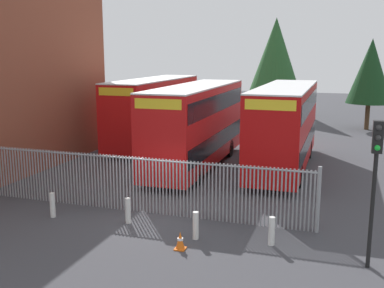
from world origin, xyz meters
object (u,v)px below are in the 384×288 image
at_px(bollard_near_left, 53,205).
at_px(bollard_center_front, 128,211).
at_px(double_decker_bus_behind_fence_left, 197,123).
at_px(bollard_far_right, 272,231).
at_px(double_decker_bus_behind_fence_right, 154,109).
at_px(bollard_near_right, 196,226).
at_px(double_decker_bus_near_gate, 285,124).
at_px(traffic_light_kerbside, 375,168).
at_px(traffic_cone_by_gate, 180,241).

distance_m(bollard_near_left, bollard_center_front, 3.00).
distance_m(double_decker_bus_behind_fence_left, bollard_far_right, 10.83).
bearing_deg(double_decker_bus_behind_fence_right, bollard_near_right, -62.46).
bearing_deg(bollard_far_right, double_decker_bus_behind_fence_right, 125.32).
bearing_deg(bollard_near_right, bollard_near_left, 177.00).
relative_size(double_decker_bus_behind_fence_left, bollard_near_right, 11.38).
height_order(bollard_center_front, bollard_far_right, same).
bearing_deg(bollard_near_left, double_decker_bus_near_gate, 54.46).
distance_m(bollard_near_left, bollard_near_right, 5.78).
height_order(double_decker_bus_behind_fence_left, bollard_center_front, double_decker_bus_behind_fence_left).
xyz_separation_m(bollard_center_front, bollard_far_right, (5.26, -0.31, 0.00)).
relative_size(double_decker_bus_near_gate, double_decker_bus_behind_fence_left, 1.00).
height_order(double_decker_bus_near_gate, bollard_near_left, double_decker_bus_near_gate).
height_order(double_decker_bus_near_gate, bollard_far_right, double_decker_bus_near_gate).
height_order(double_decker_bus_behind_fence_right, bollard_near_left, double_decker_bus_behind_fence_right).
height_order(double_decker_bus_behind_fence_right, traffic_light_kerbside, double_decker_bus_behind_fence_right).
xyz_separation_m(double_decker_bus_behind_fence_left, traffic_light_kerbside, (8.35, -9.86, 0.56)).
height_order(traffic_cone_by_gate, traffic_light_kerbside, traffic_light_kerbside).
xyz_separation_m(double_decker_bus_near_gate, double_decker_bus_behind_fence_right, (-9.07, 3.83, 0.00)).
height_order(bollard_far_right, traffic_light_kerbside, traffic_light_kerbside).
xyz_separation_m(double_decker_bus_behind_fence_left, bollard_center_front, (0.19, -8.84, -1.95)).
relative_size(double_decker_bus_behind_fence_right, bollard_near_right, 11.38).
distance_m(double_decker_bus_near_gate, bollard_near_left, 12.77).
relative_size(double_decker_bus_near_gate, traffic_cone_by_gate, 18.32).
bearing_deg(traffic_cone_by_gate, traffic_light_kerbside, 5.36).
distance_m(bollard_near_right, traffic_light_kerbside, 5.95).
height_order(double_decker_bus_near_gate, bollard_near_right, double_decker_bus_near_gate).
xyz_separation_m(double_decker_bus_near_gate, bollard_far_right, (0.91, -10.27, -1.95)).
bearing_deg(double_decker_bus_behind_fence_right, traffic_cone_by_gate, -64.56).
bearing_deg(double_decker_bus_near_gate, bollard_far_right, -84.91).
height_order(bollard_near_right, traffic_cone_by_gate, bollard_near_right).
bearing_deg(double_decker_bus_near_gate, traffic_light_kerbside, -70.85).
bearing_deg(traffic_cone_by_gate, bollard_center_front, 148.93).
bearing_deg(bollard_near_right, double_decker_bus_behind_fence_left, 107.49).
relative_size(double_decker_bus_near_gate, bollard_center_front, 11.38).
bearing_deg(traffic_cone_by_gate, double_decker_bus_behind_fence_left, 104.91).
distance_m(bollard_near_left, traffic_cone_by_gate, 5.70).
height_order(double_decker_bus_behind_fence_right, bollard_center_front, double_decker_bus_behind_fence_right).
bearing_deg(traffic_cone_by_gate, double_decker_bus_near_gate, 81.21).
distance_m(double_decker_bus_near_gate, bollard_near_right, 10.86).
distance_m(double_decker_bus_behind_fence_left, double_decker_bus_behind_fence_right, 6.70).
distance_m(bollard_center_front, traffic_cone_by_gate, 3.01).
xyz_separation_m(double_decker_bus_behind_fence_left, double_decker_bus_behind_fence_right, (-4.53, 4.94, 0.00)).
distance_m(double_decker_bus_behind_fence_left, traffic_light_kerbside, 12.94).
bearing_deg(bollard_center_front, bollard_near_right, -12.55).
bearing_deg(double_decker_bus_near_gate, double_decker_bus_behind_fence_right, 157.13).
bearing_deg(double_decker_bus_behind_fence_left, traffic_cone_by_gate, -75.09).
bearing_deg(double_decker_bus_behind_fence_left, double_decker_bus_near_gate, 13.80).
xyz_separation_m(double_decker_bus_behind_fence_left, bollard_far_right, (5.46, -9.15, -1.95)).
height_order(double_decker_bus_behind_fence_left, bollard_near_right, double_decker_bus_behind_fence_left).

